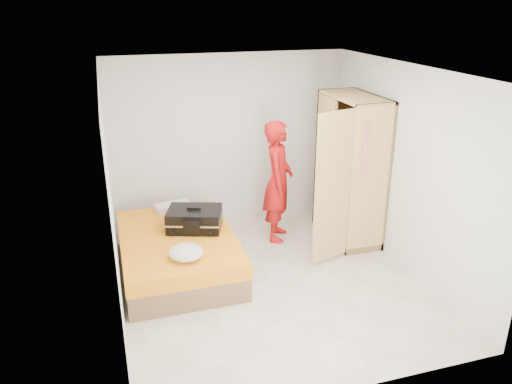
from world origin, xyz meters
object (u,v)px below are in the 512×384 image
object	(u,v)px
suitcase	(194,219)
round_cushion	(186,252)
bed	(178,253)
person	(278,181)
wardrobe	(349,174)

from	to	relation	value
suitcase	round_cushion	distance (m)	0.81
bed	person	bearing A→B (deg)	19.31
bed	wardrobe	world-z (taller)	wardrobe
suitcase	person	bearing A→B (deg)	36.27
bed	person	xyz separation A→B (m)	(1.55, 0.54, 0.63)
person	suitcase	size ratio (longest dim) A/B	2.14
round_cushion	person	bearing A→B (deg)	37.47
person	wardrobe	bearing A→B (deg)	-83.16
wardrobe	person	distance (m)	1.01
bed	suitcase	xyz separation A→B (m)	(0.25, 0.13, 0.38)
wardrobe	person	bearing A→B (deg)	162.58
bed	suitcase	world-z (taller)	suitcase
bed	round_cushion	world-z (taller)	round_cushion
person	bed	bearing A→B (deg)	133.57
person	round_cushion	bearing A→B (deg)	151.73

